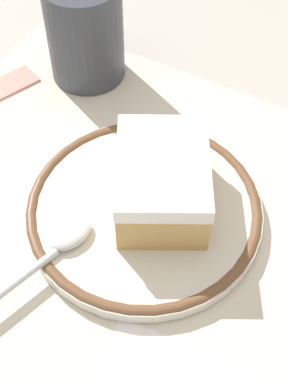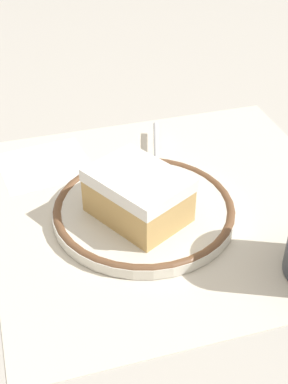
# 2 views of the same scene
# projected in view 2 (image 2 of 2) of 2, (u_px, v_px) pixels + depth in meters

# --- Properties ---
(ground_plane) EXTENTS (2.40, 2.40, 0.00)m
(ground_plane) POSITION_uv_depth(u_px,v_px,m) (172.00, 205.00, 0.62)
(ground_plane) COLOR #B7B2A8
(placemat) EXTENTS (0.40, 0.39, 0.00)m
(placemat) POSITION_uv_depth(u_px,v_px,m) (172.00, 204.00, 0.62)
(placemat) COLOR beige
(placemat) RESTS_ON ground_plane
(plate) EXTENTS (0.20, 0.20, 0.01)m
(plate) POSITION_uv_depth(u_px,v_px,m) (144.00, 210.00, 0.60)
(plate) COLOR silver
(plate) RESTS_ON placemat
(cake_slice) EXTENTS (0.11, 0.12, 0.05)m
(cake_slice) POSITION_uv_depth(u_px,v_px,m) (138.00, 195.00, 0.57)
(cake_slice) COLOR tan
(cake_slice) RESTS_ON plate
(spoon) EXTENTS (0.05, 0.13, 0.01)m
(spoon) POSITION_uv_depth(u_px,v_px,m) (157.00, 162.00, 0.66)
(spoon) COLOR silver
(spoon) RESTS_ON plate
(napkin) EXTENTS (0.12, 0.11, 0.00)m
(napkin) POSITION_uv_depth(u_px,v_px,m) (45.00, 164.00, 0.69)
(napkin) COLOR white
(napkin) RESTS_ON placemat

